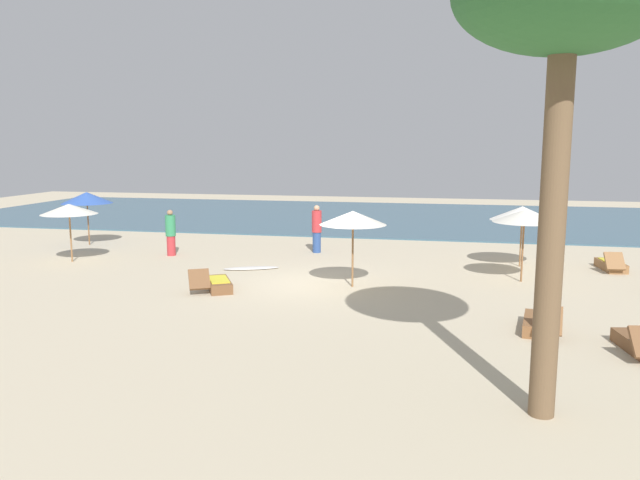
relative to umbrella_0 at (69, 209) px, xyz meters
name	(u,v)px	position (x,y,z in m)	size (l,w,h in m)	color
ground_plane	(317,285)	(9.20, -1.68, -1.87)	(60.00, 60.00, 0.00)	beige
ocean_water	(380,217)	(9.20, 15.32, -1.84)	(48.00, 16.00, 0.06)	#3D6075
umbrella_0	(69,209)	(0.00, 0.00, 0.00)	(1.92, 1.92, 2.05)	olive
umbrella_1	(524,216)	(15.17, -0.03, 0.13)	(1.85, 1.85, 2.18)	brown
umbrella_2	(353,218)	(10.29, -1.74, 0.16)	(1.93, 1.93, 2.22)	olive
umbrella_3	(522,213)	(15.38, 2.39, -0.05)	(2.12, 2.12, 2.05)	olive
umbrella_4	(87,198)	(-1.49, 3.44, 0.08)	(2.02, 2.02, 2.17)	brown
lounger_0	(539,324)	(15.01, -5.11, -1.70)	(0.83, 1.73, 0.72)	brown
lounger_2	(217,284)	(6.56, -2.91, -1.69)	(1.32, 1.78, 0.67)	brown
lounger_4	(611,265)	(18.27, 2.36, -1.69)	(0.76, 1.74, 0.69)	olive
person_0	(171,233)	(2.89, 1.87, -1.01)	(0.51, 0.51, 1.71)	#BF3338
person_1	(317,229)	(8.07, 3.60, -0.95)	(0.45, 0.45, 1.82)	#2D4C8C
palm_0	(565,3)	(14.46, -9.58, 4.20)	(3.16, 3.16, 7.09)	brown
surfboard	(251,268)	(6.61, 0.07, -1.83)	(1.90, 1.14, 0.07)	silver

